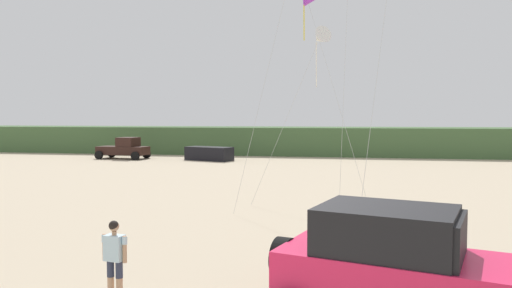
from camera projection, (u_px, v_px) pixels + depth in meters
dune_ridge at (288, 140)px, 51.01m from camera, size 90.00×7.58×2.78m
jeep at (403, 269)px, 8.46m from camera, size 5.02×3.49×2.26m
person_watching at (115, 255)px, 10.24m from camera, size 0.62×0.36×1.67m
distant_pickup at (124, 149)px, 44.82m from camera, size 4.75×2.75×1.98m
distant_sedan at (209, 154)px, 43.21m from camera, size 4.52×2.95×1.20m
kite_orange_streamer at (320, 38)px, 21.77m from camera, size 3.37×2.29×7.92m
kite_green_box at (307, 0)px, 23.63m from camera, size 3.68×5.56×10.13m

